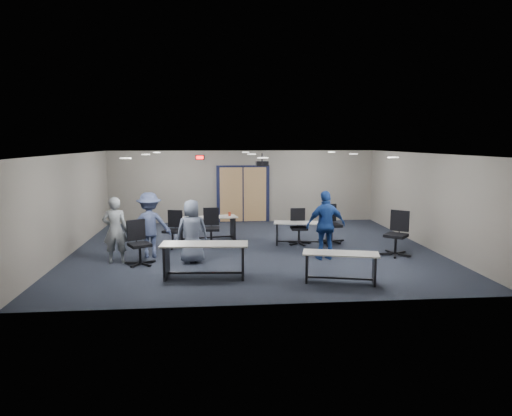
{
  "coord_description": "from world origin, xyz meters",
  "views": [
    {
      "loc": [
        -1.1,
        -12.65,
        3.02
      ],
      "look_at": [
        0.05,
        -0.3,
        1.22
      ],
      "focal_mm": 32.0,
      "sensor_mm": 36.0,
      "label": 1
    }
  ],
  "objects": [
    {
      "name": "person_back",
      "position": [
        -2.79,
        -0.68,
        0.86
      ],
      "size": [
        1.19,
        0.79,
        1.72
      ],
      "primitive_type": "imported",
      "rotation": [
        0.0,
        0.0,
        3.29
      ],
      "color": "#414D75",
      "rests_on": "floor"
    },
    {
      "name": "table_back_left",
      "position": [
        -1.32,
        1.21,
        0.52
      ],
      "size": [
        1.91,
        0.96,
        1.02
      ],
      "rotation": [
        0.0,
        0.0,
        0.2
      ],
      "color": "#BCB9B1",
      "rests_on": "floor"
    },
    {
      "name": "ceiling",
      "position": [
        0.0,
        0.0,
        2.7
      ],
      "size": [
        10.0,
        9.0,
        0.04
      ],
      "primitive_type": "cube",
      "color": "white",
      "rests_on": "back_wall"
    },
    {
      "name": "table_front_right",
      "position": [
        1.61,
        -3.28,
        0.45
      ],
      "size": [
        1.7,
        0.93,
        0.65
      ],
      "rotation": [
        0.0,
        0.0,
        -0.25
      ],
      "color": "#BCB9B1",
      "rests_on": "floor"
    },
    {
      "name": "chair_loose_left",
      "position": [
        -2.94,
        -1.43,
        0.55
      ],
      "size": [
        0.94,
        0.94,
        1.1
      ],
      "primitive_type": null,
      "rotation": [
        0.0,
        0.0,
        0.49
      ],
      "color": "black",
      "rests_on": "floor"
    },
    {
      "name": "person_navy",
      "position": [
        1.77,
        -1.3,
        0.89
      ],
      "size": [
        1.1,
        0.57,
        1.78
      ],
      "primitive_type": "imported",
      "rotation": [
        0.0,
        0.0,
        3.28
      ],
      "color": "navy",
      "rests_on": "floor"
    },
    {
      "name": "person_plaid",
      "position": [
        -1.66,
        -1.35,
        0.8
      ],
      "size": [
        0.85,
        0.62,
        1.6
      ],
      "primitive_type": "imported",
      "rotation": [
        0.0,
        0.0,
        3.29
      ],
      "color": "slate",
      "rests_on": "floor"
    },
    {
      "name": "front_wall",
      "position": [
        0.0,
        -4.5,
        1.35
      ],
      "size": [
        10.0,
        0.04,
        2.7
      ],
      "primitive_type": "cube",
      "color": "gray",
      "rests_on": "floor"
    },
    {
      "name": "chair_back_b",
      "position": [
        -1.19,
        0.5,
        0.55
      ],
      "size": [
        0.7,
        0.7,
        1.1
      ],
      "primitive_type": null,
      "rotation": [
        0.0,
        0.0,
        -0.01
      ],
      "color": "black",
      "rests_on": "floor"
    },
    {
      "name": "back_wall",
      "position": [
        0.0,
        4.5,
        1.35
      ],
      "size": [
        10.0,
        0.04,
        2.7
      ],
      "primitive_type": "cube",
      "color": "gray",
      "rests_on": "floor"
    },
    {
      "name": "right_wall",
      "position": [
        5.0,
        0.0,
        1.35
      ],
      "size": [
        0.04,
        9.0,
        2.7
      ],
      "primitive_type": "cube",
      "color": "gray",
      "rests_on": "floor"
    },
    {
      "name": "chair_back_d",
      "position": [
        2.44,
        0.64,
        0.57
      ],
      "size": [
        0.83,
        0.83,
        1.14
      ],
      "primitive_type": null,
      "rotation": [
        0.0,
        0.0,
        0.16
      ],
      "color": "black",
      "rests_on": "floor"
    },
    {
      "name": "chair_back_c",
      "position": [
        1.4,
        0.46,
        0.53
      ],
      "size": [
        0.67,
        0.67,
        1.06
      ],
      "primitive_type": null,
      "rotation": [
        0.0,
        0.0,
        -0.01
      ],
      "color": "black",
      "rests_on": "floor"
    },
    {
      "name": "chair_loose_right",
      "position": [
        3.73,
        -1.12,
        0.6
      ],
      "size": [
        1.06,
        1.06,
        1.2
      ],
      "primitive_type": null,
      "rotation": [
        0.0,
        0.0,
        -0.72
      ],
      "color": "black",
      "rests_on": "floor"
    },
    {
      "name": "table_back_right",
      "position": [
        1.49,
        0.41,
        0.46
      ],
      "size": [
        1.73,
        0.82,
        0.67
      ],
      "rotation": [
        0.0,
        0.0,
        -0.17
      ],
      "color": "#BCB9B1",
      "rests_on": "floor"
    },
    {
      "name": "person_gray",
      "position": [
        -3.57,
        -1.2,
        0.84
      ],
      "size": [
        0.64,
        0.44,
        1.68
      ],
      "primitive_type": "imported",
      "rotation": [
        0.0,
        0.0,
        3.2
      ],
      "color": "gray",
      "rests_on": "floor"
    },
    {
      "name": "table_front_left",
      "position": [
        -1.32,
        -2.66,
        0.53
      ],
      "size": [
        1.97,
        0.79,
        0.78
      ],
      "rotation": [
        0.0,
        0.0,
        -0.08
      ],
      "color": "#BCB9B1",
      "rests_on": "floor"
    },
    {
      "name": "left_wall",
      "position": [
        -5.0,
        0.0,
        1.35
      ],
      "size": [
        0.04,
        9.0,
        2.7
      ],
      "primitive_type": "cube",
      "color": "gray",
      "rests_on": "floor"
    },
    {
      "name": "ceiling_projector",
      "position": [
        0.3,
        0.5,
        2.4
      ],
      "size": [
        0.35,
        0.32,
        0.37
      ],
      "color": "black",
      "rests_on": "ceiling"
    },
    {
      "name": "chair_back_a",
      "position": [
        -2.3,
        0.38,
        0.53
      ],
      "size": [
        0.84,
        0.84,
        1.06
      ],
      "primitive_type": null,
      "rotation": [
        0.0,
        0.0,
        -0.31
      ],
      "color": "black",
      "rests_on": "floor"
    },
    {
      "name": "floor",
      "position": [
        0.0,
        0.0,
        0.0
      ],
      "size": [
        10.0,
        10.0,
        0.0
      ],
      "primitive_type": "plane",
      "color": "black",
      "rests_on": "ground"
    },
    {
      "name": "exit_sign",
      "position": [
        -1.6,
        4.44,
        2.45
      ],
      "size": [
        0.32,
        0.07,
        0.18
      ],
      "color": "black",
      "rests_on": "back_wall"
    },
    {
      "name": "double_door",
      "position": [
        0.0,
        4.46,
        1.05
      ],
      "size": [
        2.0,
        0.07,
        2.2
      ],
      "color": "black",
      "rests_on": "back_wall"
    },
    {
      "name": "ceiling_can_lights",
      "position": [
        0.0,
        0.25,
        2.67
      ],
      "size": [
        6.24,
        5.74,
        0.02
      ],
      "primitive_type": null,
      "color": "white",
      "rests_on": "ceiling"
    }
  ]
}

